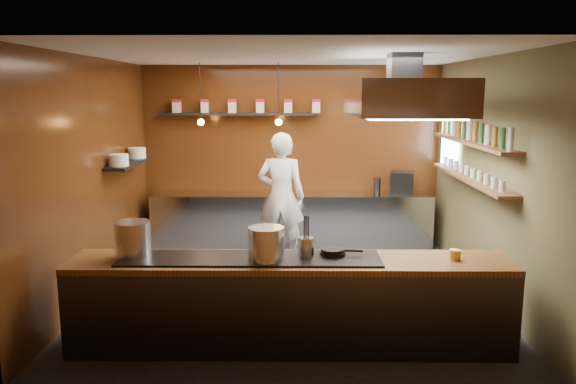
{
  "coord_description": "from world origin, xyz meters",
  "views": [
    {
      "loc": [
        0.03,
        -6.98,
        2.57
      ],
      "look_at": [
        -0.04,
        0.4,
        1.24
      ],
      "focal_mm": 35.0,
      "sensor_mm": 36.0,
      "label": 1
    }
  ],
  "objects_px": {
    "espresso_machine": "(402,183)",
    "extractor_hood": "(403,97)",
    "stockpot_large": "(133,239)",
    "chef": "(281,197)",
    "stockpot_small": "(266,244)"
  },
  "relations": [
    {
      "from": "espresso_machine",
      "to": "chef",
      "type": "relative_size",
      "value": 0.19
    },
    {
      "from": "espresso_machine",
      "to": "extractor_hood",
      "type": "bearing_deg",
      "value": -88.96
    },
    {
      "from": "stockpot_small",
      "to": "chef",
      "type": "bearing_deg",
      "value": 88.57
    },
    {
      "from": "stockpot_large",
      "to": "stockpot_small",
      "type": "bearing_deg",
      "value": -5.99
    },
    {
      "from": "stockpot_small",
      "to": "extractor_hood",
      "type": "bearing_deg",
      "value": 40.04
    },
    {
      "from": "extractor_hood",
      "to": "stockpot_small",
      "type": "xyz_separation_m",
      "value": [
        -1.53,
        -1.29,
        -1.4
      ]
    },
    {
      "from": "stockpot_large",
      "to": "stockpot_small",
      "type": "distance_m",
      "value": 1.36
    },
    {
      "from": "extractor_hood",
      "to": "espresso_machine",
      "type": "bearing_deg",
      "value": 78.54
    },
    {
      "from": "espresso_machine",
      "to": "chef",
      "type": "distance_m",
      "value": 2.11
    },
    {
      "from": "stockpot_small",
      "to": "espresso_machine",
      "type": "height_order",
      "value": "espresso_machine"
    },
    {
      "from": "extractor_hood",
      "to": "chef",
      "type": "relative_size",
      "value": 1.01
    },
    {
      "from": "chef",
      "to": "stockpot_large",
      "type": "bearing_deg",
      "value": 71.17
    },
    {
      "from": "stockpot_small",
      "to": "espresso_machine",
      "type": "relative_size",
      "value": 0.94
    },
    {
      "from": "extractor_hood",
      "to": "stockpot_large",
      "type": "xyz_separation_m",
      "value": [
        -2.88,
        -1.15,
        -1.39
      ]
    },
    {
      "from": "stockpot_large",
      "to": "chef",
      "type": "height_order",
      "value": "chef"
    }
  ]
}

